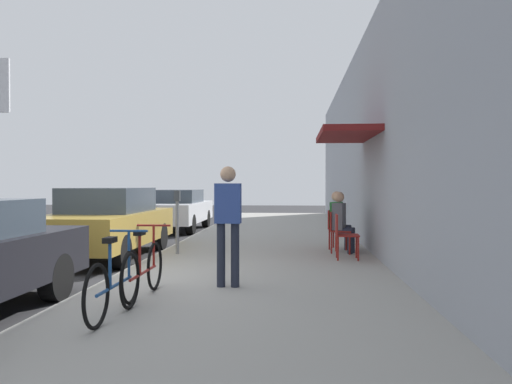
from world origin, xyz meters
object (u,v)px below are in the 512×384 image
(parked_car_2, at_px, (176,209))
(bicycle_1, at_px, (143,270))
(seated_patron_1, at_px, (342,220))
(pedestrian_standing, at_px, (228,216))
(seated_patron_2, at_px, (339,218))
(cafe_chair_0, at_px, (343,233))
(cafe_chair_1, at_px, (339,229))
(cafe_chair_2, at_px, (336,226))
(parking_meter, at_px, (177,217))
(parked_car_1, at_px, (107,222))
(bicycle_0, at_px, (115,283))

(parked_car_2, distance_m, bicycle_1, 10.78)
(seated_patron_1, distance_m, pedestrian_standing, 4.16)
(seated_patron_2, bearing_deg, cafe_chair_0, -92.25)
(cafe_chair_1, bearing_deg, cafe_chair_2, 90.01)
(parking_meter, bearing_deg, pedestrian_standing, -65.62)
(parking_meter, xyz_separation_m, seated_patron_1, (3.44, 0.37, -0.07))
(parked_car_1, relative_size, cafe_chair_1, 5.06)
(parked_car_1, xyz_separation_m, seated_patron_2, (4.99, 0.90, 0.05))
(cafe_chair_2, bearing_deg, seated_patron_1, -85.11)
(cafe_chair_0, height_order, cafe_chair_2, same)
(parking_meter, height_order, bicycle_0, parking_meter)
(seated_patron_1, distance_m, cafe_chair_2, 0.70)
(seated_patron_2, bearing_deg, cafe_chair_2, 161.62)
(parked_car_1, height_order, seated_patron_1, parked_car_1)
(bicycle_1, xyz_separation_m, pedestrian_standing, (0.97, 0.81, 0.64))
(parked_car_2, relative_size, seated_patron_1, 3.41)
(cafe_chair_0, distance_m, seated_patron_2, 1.57)
(cafe_chair_2, relative_size, seated_patron_2, 0.67)
(cafe_chair_0, distance_m, cafe_chair_1, 0.93)
(seated_patron_1, bearing_deg, cafe_chair_1, 161.28)
(bicycle_1, distance_m, seated_patron_1, 5.35)
(parked_car_2, height_order, cafe_chair_1, parked_car_2)
(seated_patron_1, height_order, cafe_chair_2, seated_patron_1)
(parked_car_1, height_order, cafe_chair_1, parked_car_1)
(parking_meter, xyz_separation_m, pedestrian_standing, (1.50, -3.30, 0.23))
(parked_car_1, xyz_separation_m, cafe_chair_2, (4.93, 0.92, -0.14))
(bicycle_0, relative_size, cafe_chair_1, 1.97)
(cafe_chair_0, bearing_deg, bicycle_1, -128.65)
(bicycle_0, bearing_deg, parked_car_1, 111.66)
(bicycle_0, distance_m, cafe_chair_2, 6.64)
(bicycle_0, bearing_deg, parked_car_2, 99.96)
(parking_meter, bearing_deg, cafe_chair_2, 17.05)
(parked_car_2, height_order, cafe_chair_2, parked_car_2)
(parked_car_1, relative_size, bicycle_0, 2.57)
(parked_car_1, xyz_separation_m, seated_patron_1, (4.99, 0.25, 0.05))
(cafe_chair_0, xyz_separation_m, seated_patron_1, (0.06, 0.91, 0.19))
(pedestrian_standing, bearing_deg, parked_car_2, 107.31)
(parking_meter, height_order, bicycle_1, parking_meter)
(parked_car_1, xyz_separation_m, parked_car_2, (0.00, 6.35, -0.04))
(parking_meter, relative_size, cafe_chair_0, 1.52)
(bicycle_1, distance_m, cafe_chair_2, 5.88)
(cafe_chair_0, relative_size, pedestrian_standing, 0.51)
(bicycle_1, relative_size, cafe_chair_0, 1.97)
(bicycle_0, distance_m, cafe_chair_0, 5.27)
(parking_meter, bearing_deg, parked_car_1, 175.66)
(parked_car_1, xyz_separation_m, cafe_chair_1, (4.93, 0.27, -0.14))
(bicycle_0, xyz_separation_m, seated_patron_2, (2.99, 5.94, 0.34))
(parked_car_2, relative_size, cafe_chair_1, 5.06)
(parked_car_2, relative_size, bicycle_1, 2.57)
(cafe_chair_1, distance_m, seated_patron_2, 0.66)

